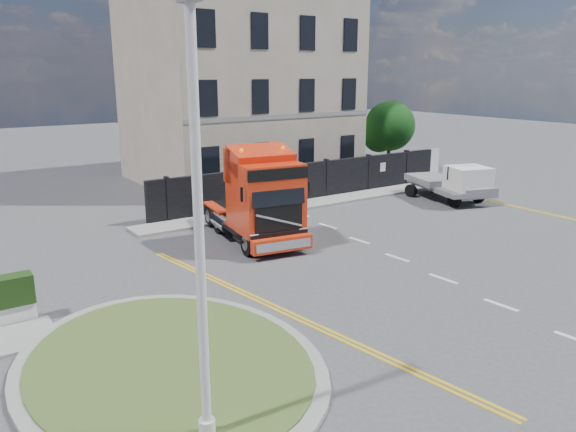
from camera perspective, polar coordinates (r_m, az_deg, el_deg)
ground at (r=19.36m, az=3.95°, el=-5.53°), size 120.00×120.00×0.00m
traffic_island at (r=13.70m, az=-12.00°, el=-14.38°), size 6.80×6.80×0.17m
hoarding_fence at (r=29.85m, az=3.20°, el=3.65°), size 18.80×0.25×2.00m
georgian_building at (r=35.29m, az=-5.04°, el=13.10°), size 12.30×10.30×12.80m
tree at (r=36.97m, az=10.06°, el=8.77°), size 3.20×3.20×4.80m
pavement_far at (r=29.02m, az=3.39°, el=1.43°), size 20.00×1.60×0.12m
truck at (r=21.96m, az=-2.92°, el=1.50°), size 3.26×6.55×3.75m
flatbed_pickup at (r=30.13m, az=16.94°, el=3.25°), size 3.20×5.11×1.96m
lamppost_island at (r=9.44m, az=-9.03°, el=-1.64°), size 0.24×0.48×7.75m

